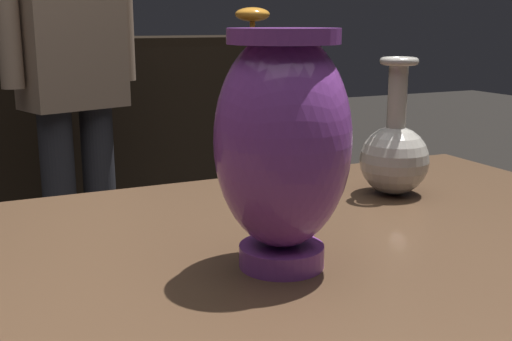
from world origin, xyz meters
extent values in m
cube|color=#422D1E|center=(0.00, 0.00, 0.78)|extent=(1.20, 0.64, 0.05)
cube|color=black|center=(0.00, 2.20, 0.47)|extent=(2.60, 0.40, 0.95)
cube|color=black|center=(0.00, 2.20, 0.97)|extent=(2.60, 0.40, 0.04)
cylinder|color=#7A388E|center=(0.02, -0.08, 0.81)|extent=(0.09, 0.09, 0.02)
ellipsoid|color=#7A388E|center=(0.02, -0.08, 0.94)|extent=(0.15, 0.15, 0.23)
cylinder|color=#7A388E|center=(0.02, -0.08, 1.05)|extent=(0.12, 0.12, 0.02)
sphere|color=gray|center=(0.32, 0.11, 0.85)|extent=(0.11, 0.11, 0.11)
cylinder|color=gray|center=(0.32, 0.11, 0.95)|extent=(0.03, 0.03, 0.11)
torus|color=gray|center=(0.32, 0.11, 1.00)|extent=(0.06, 0.06, 0.01)
cylinder|color=orange|center=(1.04, 2.22, 1.00)|extent=(0.06, 0.06, 0.01)
cylinder|color=orange|center=(1.04, 2.22, 1.03)|extent=(0.03, 0.03, 0.05)
ellipsoid|color=orange|center=(1.04, 2.22, 1.09)|extent=(0.17, 0.17, 0.07)
cone|color=red|center=(0.00, 2.13, 1.00)|extent=(0.10, 0.10, 0.02)
cylinder|color=red|center=(0.00, 2.13, 1.12)|extent=(0.07, 0.07, 0.23)
cylinder|color=#232328|center=(0.14, 1.52, 0.39)|extent=(0.11, 0.11, 0.78)
cylinder|color=#232328|center=(-0.01, 1.47, 0.39)|extent=(0.11, 0.11, 0.78)
cube|color=#846B56|center=(0.06, 1.50, 1.09)|extent=(0.36, 0.27, 0.62)
cylinder|color=#846B56|center=(0.25, 1.56, 1.12)|extent=(0.07, 0.07, 0.53)
cylinder|color=#846B56|center=(-0.12, 1.43, 1.12)|extent=(0.07, 0.07, 0.53)
camera|label=1|loc=(-0.28, -0.67, 1.06)|focal=45.11mm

